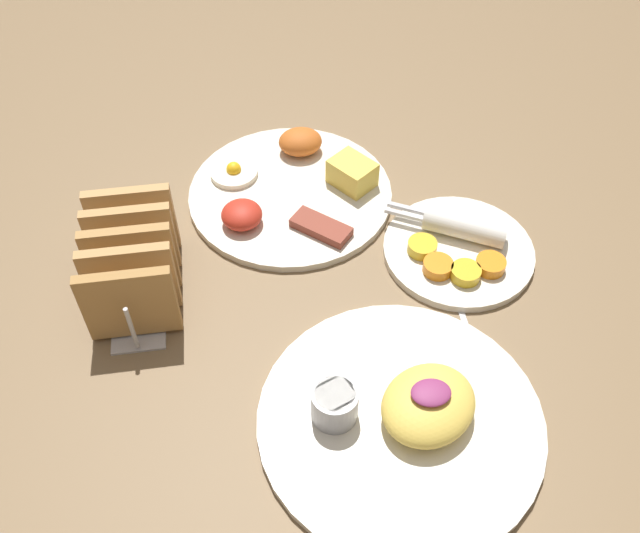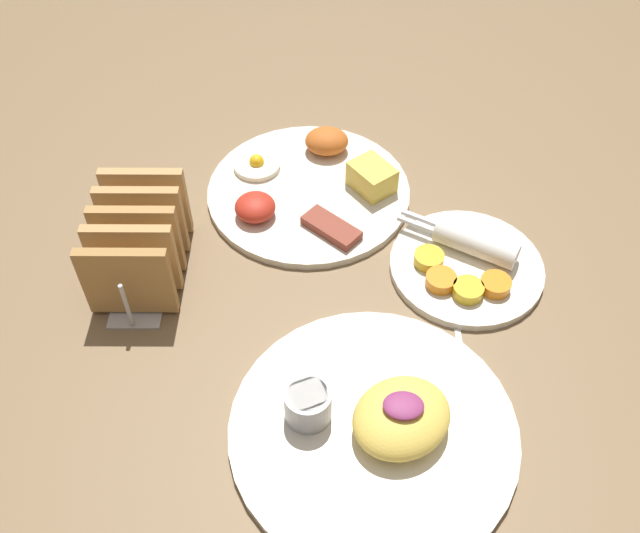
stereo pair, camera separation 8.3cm
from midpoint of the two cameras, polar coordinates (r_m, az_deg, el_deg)
name	(u,v)px [view 2 (the right image)]	position (r m, az deg, el deg)	size (l,w,h in m)	color
ground_plane	(322,289)	(0.85, 2.93, -1.97)	(3.00, 3.00, 0.00)	brown
plate_breakfast	(310,186)	(0.95, 1.67, 6.29)	(0.27, 0.27, 0.05)	silver
plate_condiments	(466,263)	(0.88, 14.25, 0.09)	(0.19, 0.19, 0.04)	silver
plate_foreground	(375,424)	(0.73, 7.71, -12.61)	(0.29, 0.29, 0.06)	silver
toast_rack	(138,242)	(0.84, -11.70, 1.76)	(0.10, 0.18, 0.10)	#B7B7BC
teaspoon	(459,345)	(0.82, 13.96, -6.26)	(0.02, 0.13, 0.01)	silver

